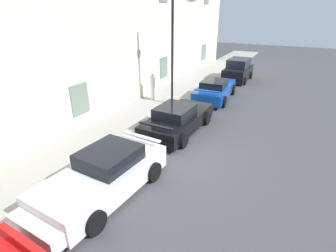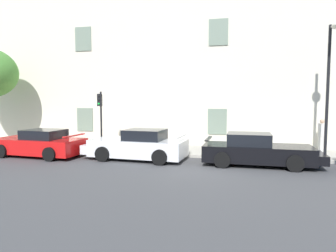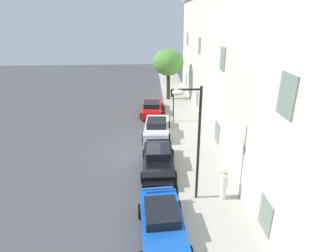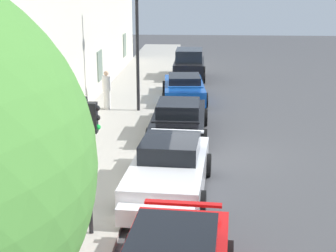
% 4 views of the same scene
% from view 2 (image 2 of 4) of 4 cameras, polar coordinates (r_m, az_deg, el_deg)
% --- Properties ---
extents(ground_plane, '(80.00, 80.00, 0.00)m').
position_cam_2_polar(ground_plane, '(13.13, 7.37, -7.74)').
color(ground_plane, '#444447').
extents(sidewalk, '(60.00, 3.26, 0.14)m').
position_cam_2_polar(sidewalk, '(16.76, 8.70, -4.78)').
color(sidewalk, '#A8A399').
rests_on(sidewalk, ground).
extents(building_facade, '(42.72, 4.29, 11.42)m').
position_cam_2_polar(building_facade, '(20.25, 9.74, 12.91)').
color(building_facade, beige).
rests_on(building_facade, ground).
extents(sportscar_red_lead, '(5.12, 2.42, 1.37)m').
position_cam_2_polar(sportscar_red_lead, '(17.05, -23.41, -3.14)').
color(sportscar_red_lead, red).
rests_on(sportscar_red_lead, ground).
extents(sportscar_yellow_flank, '(5.04, 2.42, 1.46)m').
position_cam_2_polar(sportscar_yellow_flank, '(14.87, -6.11, -3.75)').
color(sportscar_yellow_flank, white).
rests_on(sportscar_yellow_flank, ground).
extents(sportscar_white_middle, '(5.07, 2.22, 1.40)m').
position_cam_2_polar(sportscar_white_middle, '(14.01, 16.89, -4.56)').
color(sportscar_white_middle, black).
rests_on(sportscar_white_middle, ground).
extents(traffic_light, '(0.22, 0.36, 3.18)m').
position_cam_2_polar(traffic_light, '(17.10, -12.52, 2.93)').
color(traffic_light, black).
rests_on(traffic_light, sidewalk).
extents(street_lamp, '(0.44, 1.42, 6.18)m').
position_cam_2_polar(street_lamp, '(15.93, 28.17, 9.71)').
color(street_lamp, black).
rests_on(street_lamp, sidewalk).
extents(pedestrian_admiring, '(0.55, 0.55, 1.74)m').
position_cam_2_polar(pedestrian_admiring, '(17.77, 26.76, -1.60)').
color(pedestrian_admiring, silver).
rests_on(pedestrian_admiring, sidewalk).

